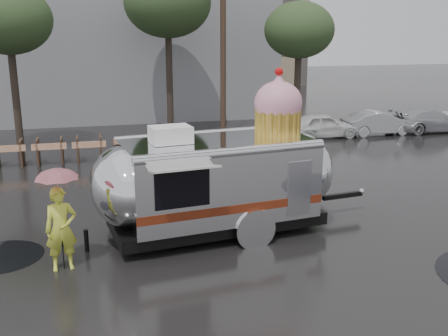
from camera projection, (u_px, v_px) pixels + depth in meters
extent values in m
plane|color=black|center=(266.00, 248.00, 12.68)|extent=(120.00, 120.00, 0.00)
cylinder|color=black|center=(1.00, 257.00, 12.17)|extent=(1.94, 1.94, 0.01)
cylinder|color=black|center=(191.00, 190.00, 17.27)|extent=(1.81, 1.81, 0.01)
cube|color=slate|center=(82.00, 7.00, 32.53)|extent=(22.00, 12.00, 13.00)
cylinder|color=#473323|center=(223.00, 43.00, 25.24)|extent=(0.28, 0.28, 9.00)
cylinder|color=#382D26|center=(14.00, 82.00, 22.42)|extent=(0.32, 0.32, 5.85)
ellipsoid|color=#273D1E|center=(8.00, 19.00, 21.76)|extent=(3.64, 3.64, 2.86)
cylinder|color=#382D26|center=(169.00, 66.00, 25.86)|extent=(0.32, 0.32, 6.75)
ellipsoid|color=#273D1E|center=(167.00, 2.00, 25.09)|extent=(4.20, 4.20, 3.30)
cylinder|color=#382D26|center=(297.00, 81.00, 25.60)|extent=(0.32, 0.32, 5.40)
ellipsoid|color=#273D1E|center=(299.00, 30.00, 24.99)|extent=(3.36, 3.36, 2.64)
cube|color=#473323|center=(22.00, 152.00, 20.33)|extent=(0.08, 0.80, 1.00)
cube|color=#E5590C|center=(7.00, 149.00, 19.80)|extent=(1.30, 0.04, 0.25)
cube|color=#473323|center=(38.00, 151.00, 20.47)|extent=(0.08, 0.80, 1.00)
cube|color=#473323|center=(62.00, 150.00, 20.69)|extent=(0.08, 0.80, 1.00)
cube|color=#E5590C|center=(49.00, 147.00, 20.16)|extent=(1.30, 0.04, 0.25)
cube|color=#473323|center=(78.00, 149.00, 20.83)|extent=(0.08, 0.80, 1.00)
cube|color=#473323|center=(101.00, 148.00, 21.05)|extent=(0.08, 0.80, 1.00)
cube|color=#E5590C|center=(89.00, 145.00, 20.52)|extent=(1.30, 0.04, 0.25)
imported|color=silver|center=(323.00, 123.00, 25.42)|extent=(4.00, 1.80, 1.40)
imported|color=#B2B2B7|center=(378.00, 121.00, 26.14)|extent=(4.00, 1.80, 1.40)
imported|color=#B2B2B7|center=(431.00, 118.00, 26.86)|extent=(4.20, 1.80, 1.44)
cube|color=silver|center=(216.00, 177.00, 13.30)|extent=(4.98, 3.03, 1.92)
ellipsoid|color=silver|center=(298.00, 168.00, 14.14)|extent=(1.90, 2.64, 1.92)
ellipsoid|color=silver|center=(124.00, 187.00, 12.46)|extent=(1.90, 2.64, 1.92)
cube|color=black|center=(217.00, 218.00, 13.59)|extent=(5.57, 2.80, 0.32)
cylinder|color=black|center=(253.00, 230.00, 12.79)|extent=(0.77, 0.33, 0.75)
cylinder|color=black|center=(220.00, 203.00, 14.77)|extent=(0.77, 0.33, 0.75)
cylinder|color=silver|center=(256.00, 230.00, 12.64)|extent=(1.03, 0.24, 1.03)
cube|color=black|center=(343.00, 196.00, 14.92)|extent=(1.29, 0.29, 0.13)
sphere|color=silver|center=(361.00, 191.00, 15.13)|extent=(0.19, 0.19, 0.17)
cylinder|color=black|center=(86.00, 240.00, 12.43)|extent=(0.12, 0.12, 0.53)
cube|color=#5F210F|center=(235.00, 209.00, 12.32)|extent=(4.67, 0.62, 0.21)
cube|color=#5F210F|center=(201.00, 182.00, 14.52)|extent=(4.67, 0.62, 0.21)
cube|color=black|center=(182.00, 189.00, 11.69)|extent=(1.28, 0.19, 0.86)
cube|color=#B2ACA7|center=(186.00, 169.00, 11.32)|extent=(1.55, 0.72, 0.15)
cube|color=silver|center=(299.00, 189.00, 12.84)|extent=(0.64, 0.11, 1.39)
cube|color=white|center=(171.00, 135.00, 12.58)|extent=(1.04, 0.81, 0.41)
cylinder|color=#F0BC44|center=(278.00, 123.00, 13.58)|extent=(1.24, 1.24, 0.64)
ellipsoid|color=pink|center=(278.00, 103.00, 13.45)|extent=(1.39, 1.39, 1.11)
cone|color=pink|center=(279.00, 81.00, 13.31)|extent=(0.60, 0.60, 0.43)
sphere|color=red|center=(279.00, 72.00, 13.25)|extent=(0.24, 0.24, 0.21)
imported|color=#D6E141|center=(61.00, 229.00, 11.33)|extent=(0.73, 0.53, 1.87)
imported|color=pink|center=(57.00, 185.00, 11.07)|extent=(1.14, 1.14, 0.78)
cylinder|color=black|center=(62.00, 234.00, 11.36)|extent=(0.02, 0.02, 1.65)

